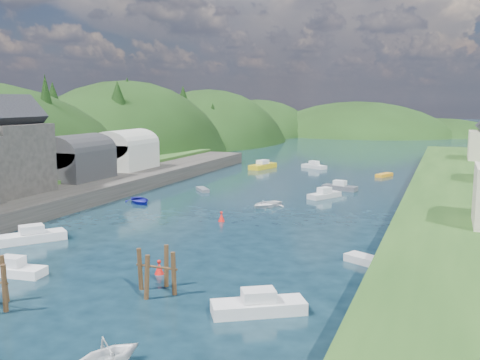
% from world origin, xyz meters
% --- Properties ---
extents(ground, '(600.00, 600.00, 0.00)m').
position_xyz_m(ground, '(0.00, 50.00, 0.00)').
color(ground, black).
rests_on(ground, ground).
extents(hillside_left, '(44.00, 245.56, 52.00)m').
position_xyz_m(hillside_left, '(-45.00, 75.00, -8.03)').
color(hillside_left, black).
rests_on(hillside_left, ground).
extents(far_hills, '(103.00, 68.00, 44.00)m').
position_xyz_m(far_hills, '(1.22, 174.01, -10.80)').
color(far_hills, black).
rests_on(far_hills, ground).
extents(hill_trees, '(91.93, 147.68, 12.18)m').
position_xyz_m(hill_trees, '(-0.69, 65.24, 11.10)').
color(hill_trees, black).
rests_on(hill_trees, ground).
extents(quay_left, '(12.00, 110.00, 2.00)m').
position_xyz_m(quay_left, '(-24.00, 20.00, 1.00)').
color(quay_left, '#2D2B28').
rests_on(quay_left, ground).
extents(boat_sheds, '(7.00, 21.00, 7.50)m').
position_xyz_m(boat_sheds, '(-26.00, 39.00, 5.27)').
color(boat_sheds, '#2D2D30').
rests_on(boat_sheds, quay_left).
extents(terrace_right, '(16.00, 120.00, 2.40)m').
position_xyz_m(terrace_right, '(25.00, 40.00, 1.20)').
color(terrace_right, '#234719').
rests_on(terrace_right, ground).
extents(piling_cluster_far, '(3.09, 2.89, 3.53)m').
position_xyz_m(piling_cluster_far, '(3.55, 3.66, 1.20)').
color(piling_cluster_far, '#382314').
rests_on(piling_cluster_far, ground).
extents(channel_buoy_near, '(0.70, 0.70, 1.10)m').
position_xyz_m(channel_buoy_near, '(1.77, 7.03, 0.48)').
color(channel_buoy_near, red).
rests_on(channel_buoy_near, ground).
extents(channel_buoy_far, '(0.70, 0.70, 1.10)m').
position_xyz_m(channel_buoy_far, '(-0.76, 24.54, 0.48)').
color(channel_buoy_far, red).
rests_on(channel_buoy_far, ground).
extents(moored_boats, '(38.07, 81.28, 2.08)m').
position_xyz_m(moored_boats, '(-3.95, 23.36, 0.54)').
color(moored_boats, silver).
rests_on(moored_boats, ground).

